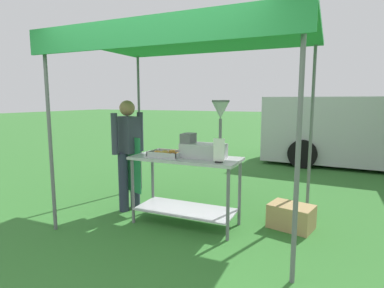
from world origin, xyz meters
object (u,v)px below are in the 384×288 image
object	(u,v)px
donut_fryer	(206,140)
supply_crate	(291,216)
stall_canopy	(189,43)
vendor	(129,149)
donut_cart	(186,177)
menu_sign	(219,152)
donut_tray	(167,154)
van_silver	(383,131)

from	to	relation	value
donut_fryer	supply_crate	world-z (taller)	donut_fryer
supply_crate	donut_fryer	bearing A→B (deg)	-160.37
stall_canopy	vendor	world-z (taller)	stall_canopy
donut_cart	menu_sign	xyz separation A→B (m)	(0.51, -0.17, 0.38)
stall_canopy	donut_tray	world-z (taller)	stall_canopy
menu_sign	donut_tray	bearing A→B (deg)	171.30
menu_sign	donut_fryer	bearing A→B (deg)	138.38
donut_fryer	supply_crate	size ratio (longest dim) A/B	1.21
donut_tray	vendor	size ratio (longest dim) A/B	0.26
donut_cart	vendor	world-z (taller)	vendor
stall_canopy	van_silver	bearing A→B (deg)	60.25
donut_cart	van_silver	bearing A→B (deg)	60.73
donut_cart	menu_sign	distance (m)	0.66
stall_canopy	supply_crate	bearing A→B (deg)	13.83
stall_canopy	donut_fryer	world-z (taller)	stall_canopy
stall_canopy	supply_crate	size ratio (longest dim) A/B	5.12
donut_fryer	van_silver	bearing A→B (deg)	62.76
stall_canopy	donut_tray	distance (m)	1.42
vendor	supply_crate	bearing A→B (deg)	6.27
van_silver	donut_cart	bearing A→B (deg)	-119.27
donut_cart	donut_tray	size ratio (longest dim) A/B	3.29
supply_crate	van_silver	world-z (taller)	van_silver
menu_sign	van_silver	xyz separation A→B (m)	(2.34, 5.25, -0.14)
donut_tray	van_silver	world-z (taller)	van_silver
donut_fryer	van_silver	xyz separation A→B (m)	(2.59, 5.03, -0.24)
donut_cart	van_silver	size ratio (longest dim) A/B	0.26
stall_canopy	donut_fryer	size ratio (longest dim) A/B	4.24
stall_canopy	vendor	size ratio (longest dim) A/B	1.90
van_silver	supply_crate	bearing A→B (deg)	-108.55
donut_fryer	vendor	distance (m)	1.27
donut_tray	menu_sign	xyz separation A→B (m)	(0.75, -0.11, 0.09)
supply_crate	van_silver	xyz separation A→B (m)	(1.57, 4.67, 0.73)
donut_tray	supply_crate	distance (m)	1.77
vendor	donut_cart	bearing A→B (deg)	-9.39
donut_tray	van_silver	bearing A→B (deg)	58.97
donut_cart	vendor	distance (m)	1.04
supply_crate	van_silver	size ratio (longest dim) A/B	0.11
supply_crate	stall_canopy	bearing A→B (deg)	-166.17
donut_cart	menu_sign	size ratio (longest dim) A/B	4.91
donut_cart	donut_tray	world-z (taller)	donut_tray
donut_fryer	supply_crate	xyz separation A→B (m)	(1.02, 0.37, -0.96)
stall_canopy	menu_sign	world-z (taller)	stall_canopy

